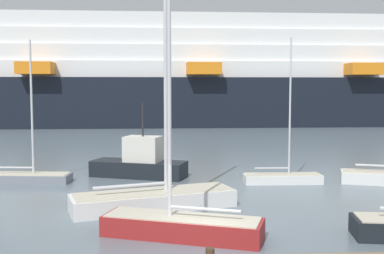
{
  "coord_description": "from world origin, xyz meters",
  "views": [
    {
      "loc": [
        -0.95,
        -14.52,
        5.08
      ],
      "look_at": [
        0.0,
        10.04,
        3.03
      ],
      "focal_mm": 44.33,
      "sensor_mm": 36.0,
      "label": 1
    }
  ],
  "objects_px": {
    "sailboat_4": "(182,224)",
    "fishing_boat_1": "(140,163)",
    "sailboat_5": "(283,176)",
    "sailboat_6": "(27,176)",
    "cruise_ship": "(124,77)",
    "sailboat_3": "(154,195)"
  },
  "relations": [
    {
      "from": "sailboat_6",
      "to": "cruise_ship",
      "type": "relative_size",
      "value": 0.07
    },
    {
      "from": "sailboat_3",
      "to": "fishing_boat_1",
      "type": "bearing_deg",
      "value": 79.9
    },
    {
      "from": "sailboat_6",
      "to": "fishing_boat_1",
      "type": "height_order",
      "value": "sailboat_6"
    },
    {
      "from": "sailboat_5",
      "to": "fishing_boat_1",
      "type": "relative_size",
      "value": 1.35
    },
    {
      "from": "sailboat_3",
      "to": "sailboat_4",
      "type": "distance_m",
      "value": 4.05
    },
    {
      "from": "sailboat_6",
      "to": "sailboat_4",
      "type": "bearing_deg",
      "value": -45.16
    },
    {
      "from": "sailboat_4",
      "to": "cruise_ship",
      "type": "height_order",
      "value": "cruise_ship"
    },
    {
      "from": "sailboat_5",
      "to": "fishing_boat_1",
      "type": "bearing_deg",
      "value": 163.98
    },
    {
      "from": "sailboat_4",
      "to": "sailboat_3",
      "type": "bearing_deg",
      "value": -56.2
    },
    {
      "from": "sailboat_4",
      "to": "fishing_boat_1",
      "type": "distance_m",
      "value": 11.3
    },
    {
      "from": "sailboat_3",
      "to": "cruise_ship",
      "type": "height_order",
      "value": "cruise_ship"
    },
    {
      "from": "sailboat_3",
      "to": "sailboat_5",
      "type": "distance_m",
      "value": 8.34
    },
    {
      "from": "fishing_boat_1",
      "to": "cruise_ship",
      "type": "distance_m",
      "value": 40.64
    },
    {
      "from": "sailboat_5",
      "to": "fishing_boat_1",
      "type": "height_order",
      "value": "sailboat_5"
    },
    {
      "from": "sailboat_5",
      "to": "sailboat_6",
      "type": "distance_m",
      "value": 13.73
    },
    {
      "from": "sailboat_6",
      "to": "fishing_boat_1",
      "type": "xyz_separation_m",
      "value": [
        5.98,
        1.33,
        0.46
      ]
    },
    {
      "from": "sailboat_6",
      "to": "cruise_ship",
      "type": "bearing_deg",
      "value": 93.43
    },
    {
      "from": "sailboat_3",
      "to": "cruise_ship",
      "type": "distance_m",
      "value": 47.87
    },
    {
      "from": "sailboat_4",
      "to": "cruise_ship",
      "type": "distance_m",
      "value": 51.86
    },
    {
      "from": "sailboat_5",
      "to": "sailboat_6",
      "type": "bearing_deg",
      "value": 176.07
    },
    {
      "from": "sailboat_3",
      "to": "sailboat_6",
      "type": "relative_size",
      "value": 1.65
    },
    {
      "from": "sailboat_6",
      "to": "cruise_ship",
      "type": "xyz_separation_m",
      "value": [
        1.04,
        41.25,
        6.22
      ]
    }
  ]
}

